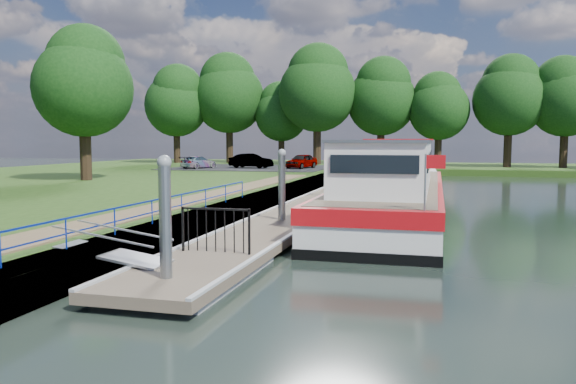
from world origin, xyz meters
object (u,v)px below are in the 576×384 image
(pontoon, at_px, (309,211))
(car_c, at_px, (199,162))
(barge, at_px, (394,190))
(car_b, at_px, (251,161))
(car_a, at_px, (302,161))

(pontoon, height_order, car_c, car_c)
(pontoon, distance_m, barge, 3.87)
(barge, relative_size, car_c, 5.73)
(pontoon, bearing_deg, car_b, 114.26)
(car_c, bearing_deg, car_b, -142.98)
(car_a, bearing_deg, car_c, -149.25)
(car_b, xyz_separation_m, car_c, (-4.35, -1.56, -0.10))
(pontoon, relative_size, car_b, 7.72)
(pontoon, distance_m, car_a, 25.18)
(barge, distance_m, car_b, 26.55)
(barge, xyz_separation_m, car_b, (-14.20, 22.43, 0.39))
(barge, height_order, car_b, barge)
(car_c, bearing_deg, car_a, -147.39)
(car_b, relative_size, car_c, 1.05)
(pontoon, distance_m, car_c, 26.60)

